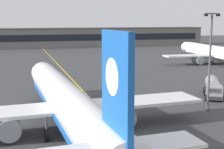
{
  "coord_description": "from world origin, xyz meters",
  "views": [
    {
      "loc": [
        -10.14,
        -25.98,
        12.32
      ],
      "look_at": [
        -0.48,
        8.98,
        6.26
      ],
      "focal_mm": 53.18,
      "sensor_mm": 36.0,
      "label": 1
    }
  ],
  "objects_px": {
    "service_truck_catering_grey": "(213,88)",
    "airliner_background": "(217,53)",
    "airliner_foreground": "(68,103)",
    "apron_lamp_post": "(210,60)"
  },
  "relations": [
    {
      "from": "airliner_foreground",
      "to": "service_truck_catering_grey",
      "type": "xyz_separation_m",
      "value": [
        24.84,
        10.93,
        -1.88
      ]
    },
    {
      "from": "airliner_background",
      "to": "service_truck_catering_grey",
      "type": "height_order",
      "value": "airliner_background"
    },
    {
      "from": "airliner_foreground",
      "to": "airliner_background",
      "type": "distance_m",
      "value": 65.82
    },
    {
      "from": "airliner_foreground",
      "to": "service_truck_catering_grey",
      "type": "height_order",
      "value": "airliner_foreground"
    },
    {
      "from": "airliner_foreground",
      "to": "apron_lamp_post",
      "type": "relative_size",
      "value": 3.15
    },
    {
      "from": "airliner_background",
      "to": "apron_lamp_post",
      "type": "distance_m",
      "value": 49.88
    },
    {
      "from": "apron_lamp_post",
      "to": "service_truck_catering_grey",
      "type": "height_order",
      "value": "apron_lamp_post"
    },
    {
      "from": "service_truck_catering_grey",
      "to": "airliner_foreground",
      "type": "bearing_deg",
      "value": -156.25
    },
    {
      "from": "service_truck_catering_grey",
      "to": "airliner_background",
      "type": "bearing_deg",
      "value": 56.47
    },
    {
      "from": "airliner_background",
      "to": "service_truck_catering_grey",
      "type": "distance_m",
      "value": 41.36
    }
  ]
}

